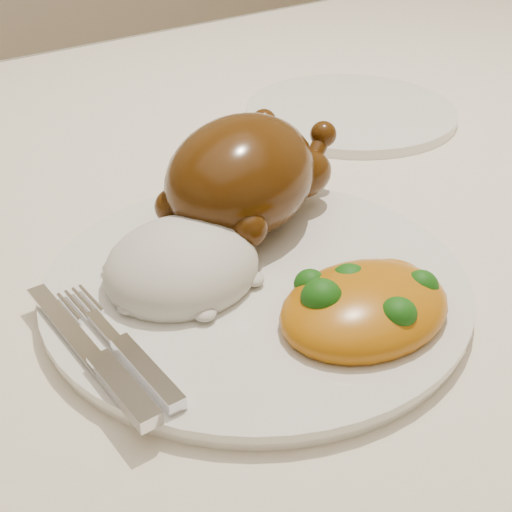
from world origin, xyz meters
TOP-DOWN VIEW (x-y plane):
  - dining_table at (0.00, 0.00)m, footprint 1.60×0.90m
  - tablecloth at (0.00, 0.00)m, footprint 1.73×1.03m
  - dinner_plate at (-0.14, -0.16)m, footprint 0.40×0.40m
  - side_plate at (0.16, 0.05)m, footprint 0.28×0.28m
  - roast_chicken at (-0.10, -0.09)m, footprint 0.20×0.16m
  - rice_mound at (-0.19, -0.13)m, footprint 0.14×0.13m
  - mac_and_cheese at (-0.11, -0.25)m, footprint 0.13×0.10m
  - cutlery at (-0.27, -0.19)m, footprint 0.03×0.17m

SIDE VIEW (x-z plane):
  - dining_table at x=0.00m, z-range 0.29..1.05m
  - tablecloth at x=0.00m, z-range 0.65..0.83m
  - side_plate at x=0.16m, z-range 0.77..0.78m
  - dinner_plate at x=-0.14m, z-range 0.77..0.78m
  - cutlery at x=-0.27m, z-range 0.78..0.79m
  - mac_and_cheese at x=-0.11m, z-range 0.77..0.82m
  - rice_mound at x=-0.19m, z-range 0.76..0.82m
  - roast_chicken at x=-0.10m, z-range 0.78..0.87m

